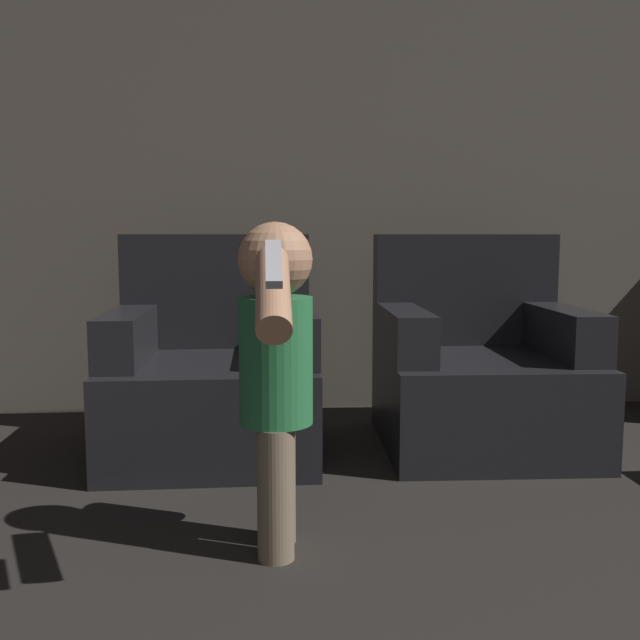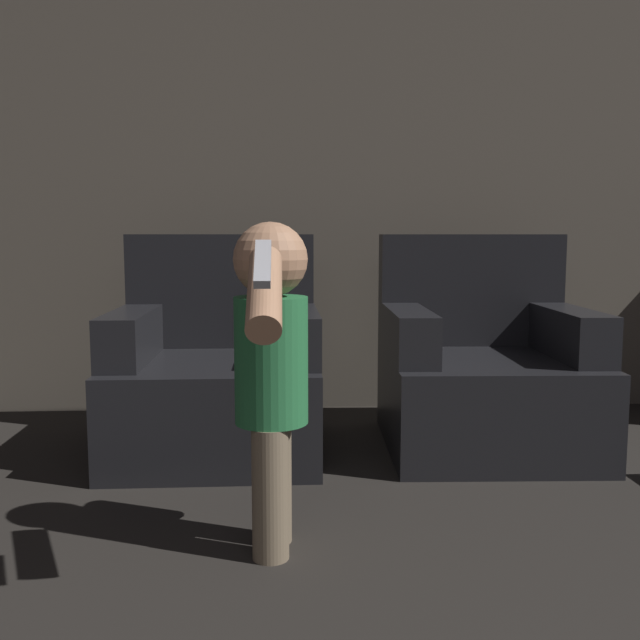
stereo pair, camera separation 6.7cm
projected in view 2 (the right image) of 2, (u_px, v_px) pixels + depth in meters
name	position (u px, v px, depth m)	size (l,w,h in m)	color
wall_back	(294.00, 154.00, 3.58)	(8.40, 0.05, 2.60)	#51493F
armchair_left	(217.00, 376.00, 2.98)	(0.83, 0.85, 0.90)	black
armchair_right	(483.00, 373.00, 3.04)	(0.85, 0.87, 0.90)	black
person_toddler	(271.00, 361.00, 1.96)	(0.20, 0.63, 0.93)	brown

